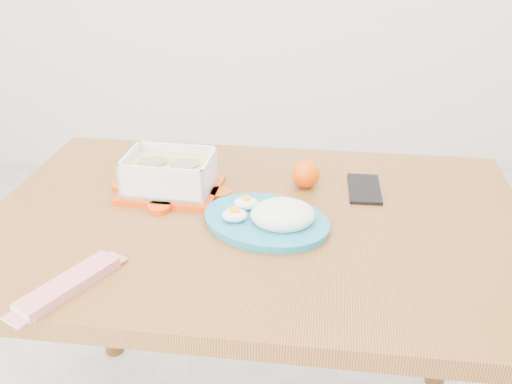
{
  "coord_description": "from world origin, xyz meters",
  "views": [
    {
      "loc": [
        -0.15,
        -1.24,
        1.36
      ],
      "look_at": [
        -0.16,
        -0.17,
        0.81
      ],
      "focal_mm": 40.0,
      "sensor_mm": 36.0,
      "label": 1
    }
  ],
  "objects_px": {
    "dining_table": "(256,256)",
    "orange_fruit": "(306,174)",
    "rice_plate": "(271,216)",
    "food_container": "(170,174)",
    "smartphone": "(364,189)"
  },
  "relations": [
    {
      "from": "dining_table",
      "to": "orange_fruit",
      "type": "bearing_deg",
      "value": 58.48
    },
    {
      "from": "orange_fruit",
      "to": "rice_plate",
      "type": "bearing_deg",
      "value": -114.24
    },
    {
      "from": "food_container",
      "to": "orange_fruit",
      "type": "height_order",
      "value": "food_container"
    },
    {
      "from": "smartphone",
      "to": "food_container",
      "type": "bearing_deg",
      "value": -172.82
    },
    {
      "from": "dining_table",
      "to": "rice_plate",
      "type": "bearing_deg",
      "value": -44.03
    },
    {
      "from": "food_container",
      "to": "orange_fruit",
      "type": "relative_size",
      "value": 3.66
    },
    {
      "from": "orange_fruit",
      "to": "smartphone",
      "type": "height_order",
      "value": "orange_fruit"
    },
    {
      "from": "food_container",
      "to": "rice_plate",
      "type": "height_order",
      "value": "food_container"
    },
    {
      "from": "food_container",
      "to": "orange_fruit",
      "type": "bearing_deg",
      "value": 14.64
    },
    {
      "from": "food_container",
      "to": "smartphone",
      "type": "distance_m",
      "value": 0.46
    },
    {
      "from": "food_container",
      "to": "rice_plate",
      "type": "xyz_separation_m",
      "value": [
        0.23,
        -0.15,
        -0.02
      ]
    },
    {
      "from": "dining_table",
      "to": "smartphone",
      "type": "height_order",
      "value": "smartphone"
    },
    {
      "from": "rice_plate",
      "to": "smartphone",
      "type": "distance_m",
      "value": 0.28
    },
    {
      "from": "dining_table",
      "to": "orange_fruit",
      "type": "relative_size",
      "value": 18.69
    },
    {
      "from": "dining_table",
      "to": "rice_plate",
      "type": "xyz_separation_m",
      "value": [
        0.03,
        -0.04,
        0.13
      ]
    }
  ]
}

